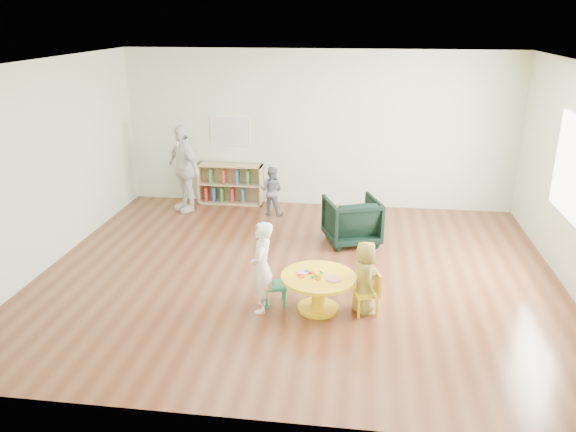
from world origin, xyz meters
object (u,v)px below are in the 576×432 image
object	(u,v)px
bookshelf	(230,184)
activity_table	(318,286)
adult_caretaker	(184,168)
kid_chair_left	(272,284)
toddler	(272,191)
armchair	(352,220)
child_left	(262,267)
child_right	(365,278)
kid_chair_right	(370,291)

from	to	relation	value
bookshelf	activity_table	bearing A→B (deg)	-62.76
activity_table	adult_caretaker	distance (m)	4.29
kid_chair_left	toddler	xyz separation A→B (m)	(-0.53, 3.25, 0.17)
armchair	child_left	distance (m)	2.49
bookshelf	toddler	xyz separation A→B (m)	(0.87, -0.52, 0.07)
child_left	toddler	size ratio (longest dim) A/B	1.28
activity_table	child_right	world-z (taller)	child_right
bookshelf	child_left	size ratio (longest dim) A/B	1.07
kid_chair_left	child_left	xyz separation A→B (m)	(-0.09, -0.15, 0.29)
armchair	child_right	distance (m)	2.17
kid_chair_left	adult_caretaker	bearing A→B (deg)	-159.96
activity_table	armchair	bearing A→B (deg)	81.29
adult_caretaker	bookshelf	bearing A→B (deg)	76.56
kid_chair_left	adult_caretaker	xyz separation A→B (m)	(-2.11, 3.26, 0.51)
kid_chair_right	adult_caretaker	world-z (taller)	adult_caretaker
kid_chair_left	adult_caretaker	size ratio (longest dim) A/B	0.32
armchair	adult_caretaker	world-z (taller)	adult_caretaker
activity_table	adult_caretaker	bearing A→B (deg)	128.90
armchair	kid_chair_left	bearing A→B (deg)	47.75
kid_chair_right	child_left	bearing A→B (deg)	79.45
toddler	adult_caretaker	bearing A→B (deg)	11.46
child_right	child_left	bearing A→B (deg)	76.44
child_left	toddler	bearing A→B (deg)	-171.52
activity_table	kid_chair_left	xyz separation A→B (m)	(-0.57, 0.06, -0.04)
kid_chair_left	child_right	world-z (taller)	child_right
child_right	toddler	size ratio (longest dim) A/B	1.03
child_left	toddler	world-z (taller)	child_left
child_right	toddler	bearing A→B (deg)	7.71
bookshelf	child_left	bearing A→B (deg)	-71.52
kid_chair_left	adult_caretaker	world-z (taller)	adult_caretaker
activity_table	bookshelf	bearing A→B (deg)	117.24
kid_chair_right	adult_caretaker	distance (m)	4.69
adult_caretaker	child_right	bearing A→B (deg)	-4.76
toddler	child_right	bearing A→B (deg)	128.58
child_left	child_right	world-z (taller)	child_left
kid_chair_right	armchair	bearing A→B (deg)	-7.90
armchair	adult_caretaker	xyz separation A→B (m)	(-3.01, 1.14, 0.42)
child_left	armchair	bearing A→B (deg)	157.48
activity_table	adult_caretaker	size ratio (longest dim) A/B	0.58
armchair	child_right	size ratio (longest dim) A/B	0.88
kid_chair_right	child_right	world-z (taller)	child_right
bookshelf	child_left	world-z (taller)	child_left
kid_chair_left	armchair	distance (m)	2.31
child_right	kid_chair_left	bearing A→B (deg)	69.24
armchair	toddler	size ratio (longest dim) A/B	0.91
child_right	activity_table	bearing A→B (deg)	73.18
kid_chair_left	child_left	distance (m)	0.34
bookshelf	armchair	distance (m)	2.83
kid_chair_right	child_right	size ratio (longest dim) A/B	0.59
activity_table	kid_chair_left	size ratio (longest dim) A/B	1.78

